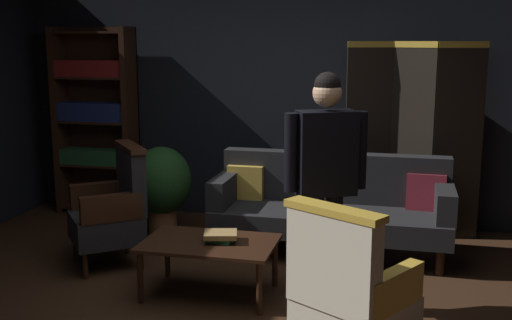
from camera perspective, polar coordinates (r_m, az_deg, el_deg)
The scene contains 12 objects.
ground_plane at distance 4.62m, azimuth -2.37°, elevation -13.53°, with size 10.00×10.00×0.00m, color #331E11.
back_wall at distance 6.61m, azimuth 3.33°, elevation 6.48°, with size 7.20×0.10×2.80m, color black.
folding_screen at distance 6.27m, azimuth 14.08°, elevation 2.11°, with size 1.30×0.26×1.90m.
bookshelf at distance 7.11m, azimuth -14.44°, elevation 3.79°, with size 0.90×0.32×2.05m.
velvet_couch at distance 5.72m, azimuth 6.91°, elevation -3.95°, with size 2.12×0.78×0.88m.
coffee_table at distance 4.75m, azimuth -4.28°, elevation -7.98°, with size 1.00×0.64×0.42m.
armchair_gilt_accent at distance 3.64m, azimuth 8.53°, elevation -12.15°, with size 0.79×0.79×1.04m.
armchair_wing_left at distance 5.46m, azimuth -12.93°, elevation -4.43°, with size 0.81×0.81×1.04m.
standing_figure at distance 4.32m, azimuth 6.38°, elevation -0.97°, with size 0.54×0.36×1.70m.
potted_plant at distance 6.23m, azimuth -8.63°, elevation -2.19°, with size 0.59×0.59×0.88m.
book_green_cloth at distance 4.72m, azimuth -3.26°, elevation -7.26°, with size 0.19×0.15×0.04m, color #1E4C28.
book_tan_leather at distance 4.71m, azimuth -3.26°, elevation -6.82°, with size 0.24×0.20×0.04m, color #9E7A47.
Camera 1 is at (1.15, -4.04, 1.91)m, focal length 43.70 mm.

